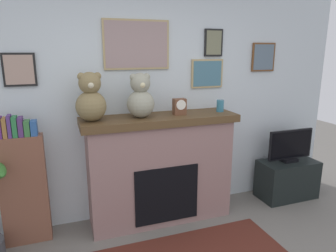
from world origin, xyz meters
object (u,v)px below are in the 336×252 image
(tv_stand, at_px, (287,179))
(candle_jar, at_px, (220,106))
(bookshelf, at_px, (24,185))
(television, at_px, (290,146))
(fireplace, at_px, (160,168))
(teddy_bear_brown, at_px, (141,98))
(teddy_bear_grey, at_px, (91,99))
(mantel_clock, at_px, (179,107))

(tv_stand, xyz_separation_m, candle_jar, (-1.02, 0.05, 1.04))
(bookshelf, relative_size, television, 2.06)
(fireplace, relative_size, teddy_bear_brown, 3.66)
(fireplace, xyz_separation_m, television, (1.75, -0.07, 0.09))
(bookshelf, relative_size, candle_jar, 9.80)
(candle_jar, xyz_separation_m, teddy_bear_grey, (-1.45, -0.00, 0.15))
(teddy_bear_brown, bearing_deg, teddy_bear_grey, -180.00)
(fireplace, bearing_deg, tv_stand, -2.19)
(teddy_bear_grey, bearing_deg, mantel_clock, -0.05)
(fireplace, height_order, teddy_bear_grey, teddy_bear_grey)
(bookshelf, xyz_separation_m, mantel_clock, (1.63, -0.05, 0.70))
(mantel_clock, height_order, teddy_bear_brown, teddy_bear_brown)
(bookshelf, bearing_deg, teddy_bear_brown, -2.46)
(fireplace, height_order, tv_stand, fireplace)
(bookshelf, bearing_deg, teddy_bear_grey, -4.25)
(candle_jar, relative_size, teddy_bear_grey, 0.28)
(candle_jar, distance_m, mantel_clock, 0.51)
(teddy_bear_grey, bearing_deg, bookshelf, 175.75)
(tv_stand, distance_m, teddy_bear_brown, 2.29)
(candle_jar, height_order, mantel_clock, mantel_clock)
(fireplace, relative_size, teddy_bear_grey, 3.49)
(fireplace, distance_m, bookshelf, 1.41)
(television, bearing_deg, bookshelf, 178.16)
(teddy_bear_grey, bearing_deg, teddy_bear_brown, 0.00)
(fireplace, bearing_deg, mantel_clock, -4.96)
(television, bearing_deg, fireplace, 177.76)
(fireplace, bearing_deg, teddy_bear_brown, -175.13)
(mantel_clock, relative_size, teddy_bear_brown, 0.38)
(tv_stand, xyz_separation_m, teddy_bear_brown, (-1.96, 0.05, 1.18))
(tv_stand, distance_m, television, 0.46)
(fireplace, bearing_deg, teddy_bear_grey, -178.54)
(bookshelf, xyz_separation_m, tv_stand, (3.16, -0.10, -0.37))
(mantel_clock, distance_m, teddy_bear_brown, 0.45)
(television, distance_m, candle_jar, 1.18)
(television, relative_size, mantel_clock, 3.66)
(tv_stand, xyz_separation_m, teddy_bear_grey, (-2.47, 0.05, 1.19))
(bookshelf, height_order, mantel_clock, mantel_clock)
(candle_jar, xyz_separation_m, mantel_clock, (-0.51, -0.00, 0.02))
(candle_jar, bearing_deg, tv_stand, -2.75)
(candle_jar, bearing_deg, television, -2.84)
(bookshelf, bearing_deg, candle_jar, -1.36)
(tv_stand, distance_m, teddy_bear_grey, 2.74)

